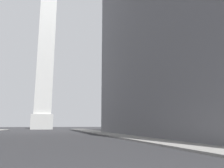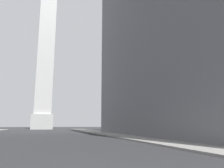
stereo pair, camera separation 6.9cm
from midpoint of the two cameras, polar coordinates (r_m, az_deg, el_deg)
The scene contains 2 objects.
sidewalk_right at distance 33.07m, azimuth 2.47°, elevation -13.19°, with size 5.00×102.77×0.15m, color gray.
obelisk at distance 92.03m, azimuth -16.64°, elevation 10.28°, with size 7.70×7.70×70.26m.
Camera 2 is at (2.35, -0.53, 1.51)m, focal length 35.00 mm.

